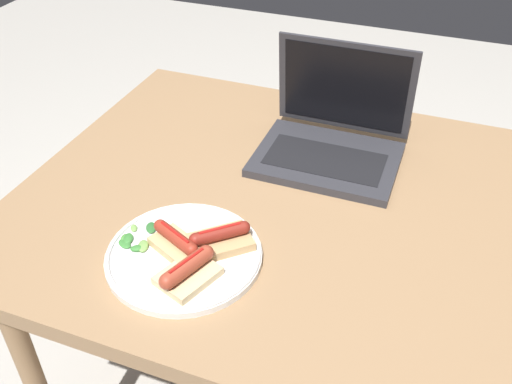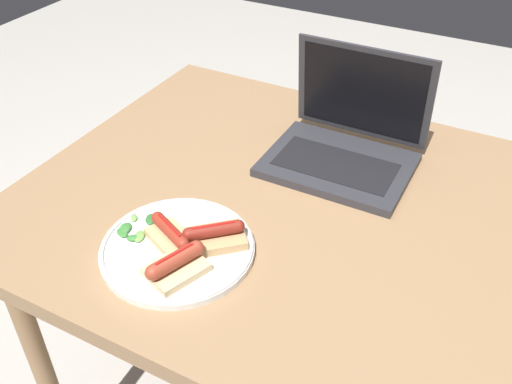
# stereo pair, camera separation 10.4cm
# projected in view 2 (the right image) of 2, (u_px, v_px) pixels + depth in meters

# --- Properties ---
(desk) EXTENTS (1.03, 0.87, 0.77)m
(desk) POSITION_uv_depth(u_px,v_px,m) (284.00, 228.00, 1.17)
(desk) COLOR #93704C
(desk) RESTS_ON ground_plane
(laptop) EXTENTS (0.30, 0.25, 0.23)m
(laptop) POSITION_uv_depth(u_px,v_px,m) (345.00, 144.00, 1.21)
(laptop) COLOR #2D2D33
(laptop) RESTS_ON desk
(plate) EXTENTS (0.27, 0.27, 0.02)m
(plate) POSITION_uv_depth(u_px,v_px,m) (177.00, 248.00, 1.00)
(plate) COLOR white
(plate) RESTS_ON desk
(sausage_toast_left) EXTENTS (0.11, 0.09, 0.04)m
(sausage_toast_left) POSITION_uv_depth(u_px,v_px,m) (170.00, 235.00, 1.00)
(sausage_toast_left) COLOR tan
(sausage_toast_left) RESTS_ON plate
(sausage_toast_middle) EXTENTS (0.13, 0.12, 0.04)m
(sausage_toast_middle) POSITION_uv_depth(u_px,v_px,m) (214.00, 235.00, 1.00)
(sausage_toast_middle) COLOR tan
(sausage_toast_middle) RESTS_ON plate
(sausage_toast_right) EXTENTS (0.10, 0.11, 0.04)m
(sausage_toast_right) POSITION_uv_depth(u_px,v_px,m) (176.00, 265.00, 0.94)
(sausage_toast_right) COLOR #D6B784
(sausage_toast_right) RESTS_ON plate
(salad_pile) EXTENTS (0.07, 0.09, 0.01)m
(salad_pile) POSITION_uv_depth(u_px,v_px,m) (134.00, 229.00, 1.03)
(salad_pile) COLOR #387A33
(salad_pile) RESTS_ON plate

